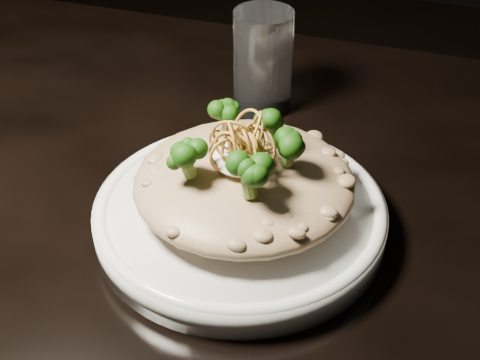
{
  "coord_description": "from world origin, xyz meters",
  "views": [
    {
      "loc": [
        0.22,
        -0.46,
        1.16
      ],
      "look_at": [
        0.07,
        -0.02,
        0.81
      ],
      "focal_mm": 50.0,
      "sensor_mm": 36.0,
      "label": 1
    }
  ],
  "objects": [
    {
      "name": "table",
      "position": [
        0.0,
        0.0,
        0.67
      ],
      "size": [
        1.1,
        0.8,
        0.75
      ],
      "color": "black",
      "rests_on": "ground"
    },
    {
      "name": "broccoli",
      "position": [
        0.07,
        -0.02,
        0.84
      ],
      "size": [
        0.12,
        0.12,
        0.04
      ],
      "primitive_type": null,
      "color": "black",
      "rests_on": "risotto"
    },
    {
      "name": "shallots",
      "position": [
        0.07,
        -0.02,
        0.85
      ],
      "size": [
        0.05,
        0.05,
        0.03
      ],
      "primitive_type": null,
      "color": "brown",
      "rests_on": "cheese"
    },
    {
      "name": "risotto",
      "position": [
        0.07,
        -0.02,
        0.8
      ],
      "size": [
        0.2,
        0.2,
        0.04
      ],
      "primitive_type": "ellipsoid",
      "color": "brown",
      "rests_on": "plate"
    },
    {
      "name": "plate",
      "position": [
        0.07,
        -0.02,
        0.76
      ],
      "size": [
        0.26,
        0.26,
        0.03
      ],
      "primitive_type": "cylinder",
      "color": "white",
      "rests_on": "table"
    },
    {
      "name": "drinking_glass",
      "position": [
        0.03,
        0.19,
        0.81
      ],
      "size": [
        0.09,
        0.09,
        0.12
      ],
      "primitive_type": "cylinder",
      "rotation": [
        0.0,
        0.0,
        -0.38
      ],
      "color": "white",
      "rests_on": "table"
    },
    {
      "name": "cheese",
      "position": [
        0.07,
        -0.02,
        0.83
      ],
      "size": [
        0.05,
        0.05,
        0.01
      ],
      "primitive_type": "ellipsoid",
      "color": "white",
      "rests_on": "risotto"
    }
  ]
}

